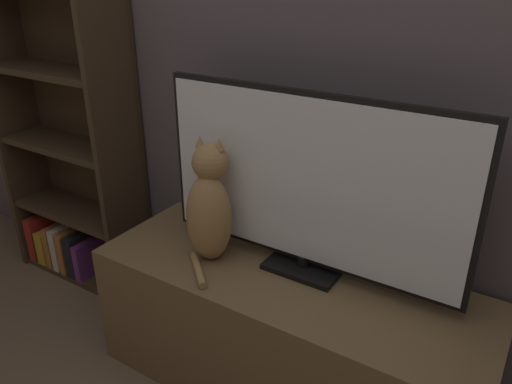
# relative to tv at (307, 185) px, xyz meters

# --- Properties ---
(wall_back) EXTENTS (4.80, 0.05, 2.60)m
(wall_back) POSITION_rel_tv_xyz_m (-0.03, 0.24, 0.43)
(wall_back) COLOR #564C51
(wall_back) RESTS_ON ground_plane
(tv_stand) EXTENTS (1.46, 0.53, 0.53)m
(tv_stand) POSITION_rel_tv_xyz_m (-0.03, -0.07, -0.60)
(tv_stand) COLOR brown
(tv_stand) RESTS_ON ground_plane
(tv) EXTENTS (1.13, 0.16, 0.66)m
(tv) POSITION_rel_tv_xyz_m (0.00, 0.00, 0.00)
(tv) COLOR black
(tv) RESTS_ON tv_stand
(cat) EXTENTS (0.21, 0.30, 0.48)m
(cat) POSITION_rel_tv_xyz_m (-0.34, -0.11, -0.13)
(cat) COLOR #997547
(cat) RESTS_ON tv_stand
(bookshelf) EXTENTS (0.77, 0.28, 1.47)m
(bookshelf) POSITION_rel_tv_xyz_m (-1.36, 0.10, -0.22)
(bookshelf) COLOR #3D2D1E
(bookshelf) RESTS_ON ground_plane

